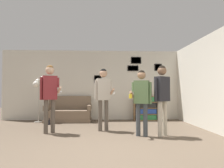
{
  "coord_description": "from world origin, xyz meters",
  "views": [
    {
      "loc": [
        -0.11,
        -3.55,
        1.11
      ],
      "look_at": [
        0.13,
        2.13,
        1.31
      ],
      "focal_mm": 32.0,
      "sensor_mm": 36.0,
      "label": 1
    }
  ],
  "objects": [
    {
      "name": "person_spectator_near_bookshelf",
      "position": [
        1.34,
        1.34,
        1.08
      ],
      "size": [
        0.43,
        0.36,
        1.75
      ],
      "color": "#B7AD99",
      "rests_on": "ground_plane"
    },
    {
      "name": "drinking_cup",
      "position": [
        1.7,
        4.07,
        0.96
      ],
      "size": [
        0.09,
        0.09,
        0.09
      ],
      "color": "red",
      "rests_on": "bookshelf"
    },
    {
      "name": "wall_back",
      "position": [
        0.01,
        4.29,
        1.35
      ],
      "size": [
        8.03,
        0.08,
        2.7
      ],
      "color": "silver",
      "rests_on": "ground_plane"
    },
    {
      "name": "wall_right",
      "position": [
        2.84,
        2.13,
        1.35
      ],
      "size": [
        0.06,
        6.66,
        2.7
      ],
      "color": "silver",
      "rests_on": "ground_plane"
    },
    {
      "name": "bottle_on_floor",
      "position": [
        -1.9,
        3.14,
        0.09
      ],
      "size": [
        0.07,
        0.07,
        0.22
      ],
      "color": "black",
      "rests_on": "ground_plane"
    },
    {
      "name": "person_watcher_holding_cup",
      "position": [
        0.83,
        1.36,
        1.0
      ],
      "size": [
        0.57,
        0.36,
        1.63
      ],
      "color": "#3D4247",
      "rests_on": "ground_plane"
    },
    {
      "name": "couch",
      "position": [
        -1.39,
        3.87,
        0.3
      ],
      "size": [
        1.64,
        0.8,
        0.92
      ],
      "color": "#7A6651",
      "rests_on": "ground_plane"
    },
    {
      "name": "bookshelf",
      "position": [
        1.51,
        4.07,
        0.46
      ],
      "size": [
        0.92,
        0.3,
        0.92
      ],
      "color": "olive",
      "rests_on": "ground_plane"
    },
    {
      "name": "floor_lamp",
      "position": [
        -2.43,
        3.68,
        1.32
      ],
      "size": [
        0.43,
        0.46,
        1.66
      ],
      "color": "#ADA89E",
      "rests_on": "ground_plane"
    },
    {
      "name": "person_player_foreground_center",
      "position": [
        -0.12,
        2.07,
        1.08
      ],
      "size": [
        0.56,
        0.44,
        1.74
      ],
      "color": "brown",
      "rests_on": "ground_plane"
    },
    {
      "name": "person_player_foreground_left",
      "position": [
        -1.54,
        1.79,
        1.13
      ],
      "size": [
        0.6,
        0.41,
        1.8
      ],
      "color": "brown",
      "rests_on": "ground_plane"
    },
    {
      "name": "ground_plane",
      "position": [
        0.0,
        0.0,
        0.0
      ],
      "size": [
        20.0,
        20.0,
        0.0
      ],
      "primitive_type": "plane",
      "color": "brown"
    }
  ]
}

